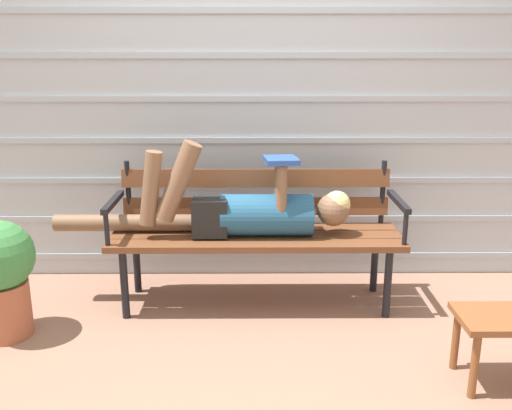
{
  "coord_description": "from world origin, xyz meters",
  "views": [
    {
      "loc": [
        -0.02,
        -2.99,
        1.51
      ],
      "look_at": [
        0.0,
        0.15,
        0.62
      ],
      "focal_mm": 39.68,
      "sensor_mm": 36.0,
      "label": 1
    }
  ],
  "objects_px": {
    "park_bench": "(256,225)",
    "reclining_person": "(241,209)",
    "potted_plant": "(0,272)",
    "footstool": "(507,328)"
  },
  "relations": [
    {
      "from": "park_bench",
      "to": "reclining_person",
      "type": "distance_m",
      "value": 0.16
    },
    {
      "from": "reclining_person",
      "to": "potted_plant",
      "type": "height_order",
      "value": "reclining_person"
    },
    {
      "from": "potted_plant",
      "to": "reclining_person",
      "type": "bearing_deg",
      "value": 16.52
    },
    {
      "from": "reclining_person",
      "to": "potted_plant",
      "type": "xyz_separation_m",
      "value": [
        -1.26,
        -0.37,
        -0.23
      ]
    },
    {
      "from": "reclining_person",
      "to": "park_bench",
      "type": "bearing_deg",
      "value": 38.49
    },
    {
      "from": "reclining_person",
      "to": "footstool",
      "type": "xyz_separation_m",
      "value": [
        1.22,
        -0.84,
        -0.32
      ]
    },
    {
      "from": "reclining_person",
      "to": "footstool",
      "type": "distance_m",
      "value": 1.51
    },
    {
      "from": "park_bench",
      "to": "reclining_person",
      "type": "xyz_separation_m",
      "value": [
        -0.09,
        -0.07,
        0.12
      ]
    },
    {
      "from": "park_bench",
      "to": "potted_plant",
      "type": "height_order",
      "value": "park_bench"
    },
    {
      "from": "park_bench",
      "to": "potted_plant",
      "type": "xyz_separation_m",
      "value": [
        -1.35,
        -0.44,
        -0.12
      ]
    }
  ]
}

